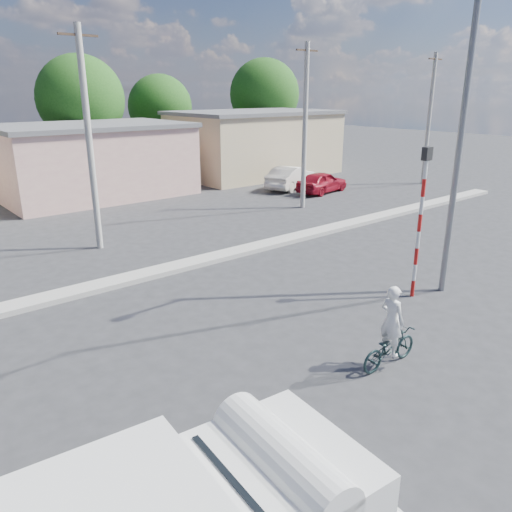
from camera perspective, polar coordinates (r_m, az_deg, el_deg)
ground_plane at (r=12.40m, az=14.86°, el=-10.24°), size 120.00×120.00×0.00m
median at (r=17.73m, az=-6.37°, el=-0.56°), size 40.00×0.80×0.16m
bicycle at (r=11.53m, az=14.98°, el=-10.07°), size 1.69×0.64×0.88m
cyclist at (r=11.37m, az=15.13°, el=-8.48°), size 0.40×0.59×1.60m
car_cream at (r=31.21m, az=4.01°, el=8.96°), size 4.45×2.79×1.38m
car_red at (r=30.14m, az=7.55°, el=8.39°), size 3.89×2.05×1.26m
traffic_pole at (r=14.80m, az=18.34°, el=4.92°), size 0.28×0.18×4.36m
streetlight at (r=15.13m, az=22.22°, el=13.89°), size 2.34×0.22×9.00m
building_row at (r=30.11m, az=-19.81°, el=10.36°), size 37.80×7.30×4.44m
tree_row at (r=36.86m, az=-19.97°, el=16.13°), size 43.62×7.43×8.42m
utility_poles at (r=21.97m, az=-5.40°, el=13.80°), size 35.40×0.24×8.00m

